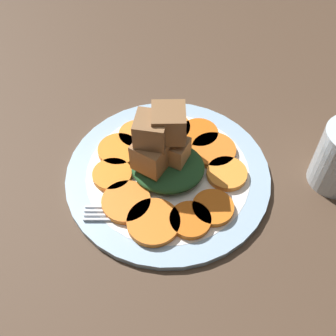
{
  "coord_description": "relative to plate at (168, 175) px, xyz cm",
  "views": [
    {
      "loc": [
        2.55,
        -36.91,
        51.23
      ],
      "look_at": [
        0.0,
        0.0,
        4.1
      ],
      "focal_mm": 45.0,
      "sensor_mm": 36.0,
      "label": 1
    }
  ],
  "objects": [
    {
      "name": "carrot_slice_0",
      "position": [
        -0.55,
        8.34,
        1.02
      ],
      "size": [
        6.87,
        6.87,
        0.88
      ],
      "primitive_type": "cylinder",
      "color": "orange",
      "rests_on": "plate"
    },
    {
      "name": "table_slab",
      "position": [
        0.0,
        0.0,
        -1.52
      ],
      "size": [
        120.0,
        120.0,
        2.0
      ],
      "primitive_type": "cube",
      "color": "#4C3828",
      "rests_on": "ground"
    },
    {
      "name": "plate",
      "position": [
        0.0,
        0.0,
        0.0
      ],
      "size": [
        29.52,
        29.52,
        1.05
      ],
      "color": "#99B7D1",
      "rests_on": "table_slab"
    },
    {
      "name": "carrot_slice_4",
      "position": [
        -5.29,
        -5.8,
        1.02
      ],
      "size": [
        6.7,
        6.7,
        0.88
      ],
      "primitive_type": "cylinder",
      "color": "orange",
      "rests_on": "plate"
    },
    {
      "name": "carrot_slice_10",
      "position": [
        4.28,
        7.5,
        1.02
      ],
      "size": [
        5.87,
        5.87,
        0.88
      ],
      "primitive_type": "cylinder",
      "color": "#D55F13",
      "rests_on": "plate"
    },
    {
      "name": "carrot_slice_8",
      "position": [
        8.41,
        -0.06,
        1.02
      ],
      "size": [
        5.8,
        5.8,
        0.88
      ],
      "primitive_type": "cylinder",
      "color": "orange",
      "rests_on": "plate"
    },
    {
      "name": "carrot_slice_2",
      "position": [
        -7.63,
        3.32,
        1.02
      ],
      "size": [
        6.16,
        6.16,
        0.88
      ],
      "primitive_type": "cylinder",
      "color": "orange",
      "rests_on": "plate"
    },
    {
      "name": "carrot_slice_5",
      "position": [
        -1.3,
        -8.69,
        1.02
      ],
      "size": [
        7.07,
        7.07,
        0.88
      ],
      "primitive_type": "cylinder",
      "color": "orange",
      "rests_on": "plate"
    },
    {
      "name": "center_pile",
      "position": [
        -0.5,
        0.42,
        4.87
      ],
      "size": [
        10.43,
        9.75,
        11.2
      ],
      "color": "#235128",
      "rests_on": "plate"
    },
    {
      "name": "carrot_slice_1",
      "position": [
        -5.25,
        6.6,
        1.02
      ],
      "size": [
        5.55,
        5.55,
        0.88
      ],
      "primitive_type": "cylinder",
      "color": "orange",
      "rests_on": "plate"
    },
    {
      "name": "carrot_slice_6",
      "position": [
        3.49,
        -8.04,
        1.02
      ],
      "size": [
        5.53,
        5.53,
        0.88
      ],
      "primitive_type": "cylinder",
      "color": "orange",
      "rests_on": "plate"
    },
    {
      "name": "carrot_slice_9",
      "position": [
        6.54,
        4.26,
        1.02
      ],
      "size": [
        6.63,
        6.63,
        0.88
      ],
      "primitive_type": "cylinder",
      "color": "orange",
      "rests_on": "plate"
    },
    {
      "name": "carrot_slice_7",
      "position": [
        6.46,
        -5.91,
        1.02
      ],
      "size": [
        5.63,
        5.63,
        0.88
      ],
      "primitive_type": "cylinder",
      "color": "orange",
      "rests_on": "plate"
    },
    {
      "name": "carrot_slice_3",
      "position": [
        -7.88,
        -1.34,
        1.02
      ],
      "size": [
        5.62,
        5.62,
        0.88
      ],
      "primitive_type": "cylinder",
      "color": "orange",
      "rests_on": "plate"
    },
    {
      "name": "fork",
      "position": [
        -1.94,
        -7.19,
        0.78
      ],
      "size": [
        18.58,
        2.97,
        0.4
      ],
      "rotation": [
        0.0,
        0.0,
        0.07
      ],
      "color": "silver",
      "rests_on": "plate"
    }
  ]
}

